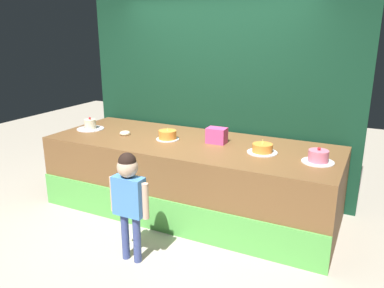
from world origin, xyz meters
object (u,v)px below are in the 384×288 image
(pink_box, at_px, (217,135))
(cake_center_right, at_px, (262,149))
(donut, at_px, (125,133))
(child_figure, at_px, (129,193))
(cake_far_left, at_px, (90,125))
(cake_far_right, at_px, (318,157))
(cake_center_left, at_px, (168,135))

(pink_box, xyz_separation_m, cake_center_right, (0.58, -0.12, -0.04))
(cake_center_right, bearing_deg, donut, -177.98)
(donut, relative_size, cake_center_right, 0.41)
(child_figure, distance_m, pink_box, 1.37)
(child_figure, relative_size, cake_far_left, 3.06)
(pink_box, xyz_separation_m, donut, (-1.15, -0.18, -0.07))
(pink_box, height_order, cake_far_right, pink_box)
(child_figure, relative_size, cake_far_right, 3.40)
(cake_far_left, xyz_separation_m, cake_center_right, (2.31, 0.03, -0.01))
(pink_box, distance_m, cake_far_right, 1.17)
(cake_center_right, height_order, cake_far_right, cake_far_right)
(cake_far_right, bearing_deg, cake_far_left, 179.49)
(cake_far_right, bearing_deg, donut, -179.82)
(child_figure, bearing_deg, cake_center_left, 103.10)
(cake_center_left, bearing_deg, pink_box, 12.50)
(child_figure, xyz_separation_m, donut, (-0.85, 1.12, 0.18))
(cake_far_left, xyz_separation_m, cake_center_left, (1.15, 0.02, 0.00))
(donut, xyz_separation_m, cake_far_left, (-0.58, 0.03, 0.03))
(pink_box, xyz_separation_m, cake_center_left, (-0.58, -0.13, -0.04))
(pink_box, relative_size, cake_center_right, 0.69)
(cake_center_left, bearing_deg, cake_far_right, -1.61)
(cake_center_left, xyz_separation_m, cake_center_right, (1.15, 0.01, -0.01))
(child_figure, distance_m, cake_center_right, 1.49)
(child_figure, xyz_separation_m, cake_center_right, (0.88, 1.19, 0.21))
(cake_center_left, distance_m, cake_center_right, 1.15)
(child_figure, bearing_deg, cake_far_right, 37.86)
(donut, height_order, cake_center_left, cake_center_left)
(pink_box, relative_size, cake_far_right, 0.70)
(cake_center_left, relative_size, cake_far_right, 0.87)
(cake_far_left, relative_size, cake_center_right, 1.09)
(pink_box, bearing_deg, child_figure, -103.01)
(cake_center_left, relative_size, cake_center_right, 0.85)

